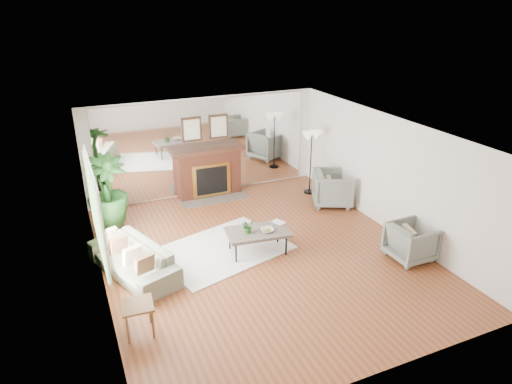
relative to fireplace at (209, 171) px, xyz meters
name	(u,v)px	position (x,y,z in m)	size (l,w,h in m)	color
ground	(262,254)	(0.00, -3.26, -0.66)	(7.00, 7.00, 0.00)	brown
wall_left	(97,226)	(-2.99, -3.26, 0.59)	(0.02, 7.00, 2.50)	silver
wall_right	(389,175)	(2.99, -3.26, 0.59)	(0.02, 7.00, 2.50)	silver
wall_back	(205,147)	(0.00, 0.23, 0.59)	(6.00, 0.02, 2.50)	silver
mirror_panel	(206,147)	(0.00, 0.21, 0.59)	(5.40, 0.04, 2.40)	silver
window_panel	(95,211)	(-2.96, -2.86, 0.69)	(0.04, 2.40, 1.50)	#B2E09E
fireplace	(209,171)	(0.00, 0.00, 0.00)	(1.85, 0.83, 2.05)	brown
area_rug	(222,249)	(-0.67, -2.79, -0.65)	(2.51, 1.79, 0.03)	white
coffee_table	(258,233)	(-0.04, -3.16, -0.21)	(1.30, 0.86, 0.49)	#685E52
sofa	(133,260)	(-2.45, -2.95, -0.36)	(2.05, 0.80, 0.60)	gray
armchair_back	(333,188)	(2.60, -1.75, -0.23)	(0.91, 0.94, 0.85)	gray
armchair_front	(411,242)	(2.60, -4.55, -0.29)	(0.78, 0.80, 0.73)	gray
side_table	(138,309)	(-2.65, -4.63, -0.22)	(0.49, 0.49, 0.53)	brown
potted_ficus	(107,193)	(-2.60, -1.13, 0.28)	(0.92, 0.92, 1.76)	black
floor_lamp	(312,141)	(2.45, -0.88, 0.75)	(0.54, 0.30, 1.65)	black
tabletop_plant	(248,226)	(-0.25, -3.15, -0.03)	(0.25, 0.21, 0.27)	#296023
fruit_bowl	(267,230)	(0.11, -3.26, -0.14)	(0.26, 0.26, 0.06)	brown
book	(275,224)	(0.40, -3.04, -0.16)	(0.19, 0.26, 0.02)	brown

